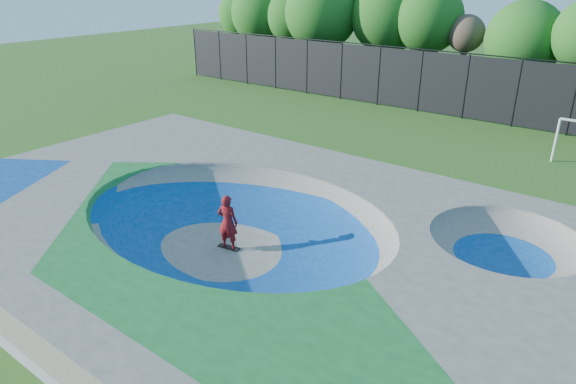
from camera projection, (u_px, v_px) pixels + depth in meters
name	position (u px, v px, depth m)	size (l,w,h in m)	color
ground	(236.00, 252.00, 17.02)	(120.00, 120.00, 0.00)	#295517
skate_deck	(235.00, 232.00, 16.72)	(22.00, 14.00, 1.50)	gray
skater	(228.00, 222.00, 16.86)	(0.70, 0.46, 1.93)	red
skateboard	(229.00, 247.00, 17.23)	(0.78, 0.22, 0.05)	black
fence	(466.00, 85.00, 31.54)	(48.09, 0.09, 4.04)	black
treeline	(468.00, 26.00, 35.21)	(51.60, 7.69, 8.50)	#4E3227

